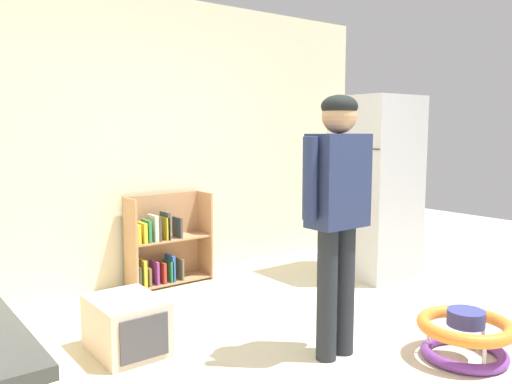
% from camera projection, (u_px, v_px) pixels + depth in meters
% --- Properties ---
extents(ground_plane, '(12.00, 12.00, 0.00)m').
position_uv_depth(ground_plane, '(325.00, 364.00, 3.26)').
color(ground_plane, beige).
rests_on(ground_plane, ground).
extents(back_wall, '(5.20, 0.06, 2.70)m').
position_uv_depth(back_wall, '(152.00, 141.00, 4.93)').
color(back_wall, '#EEE6C1').
rests_on(back_wall, ground).
extents(refrigerator, '(0.73, 0.68, 1.78)m').
position_uv_depth(refrigerator, '(375.00, 187.00, 5.16)').
color(refrigerator, '#B7BABF').
rests_on(refrigerator, ground).
extents(bookshelf, '(0.80, 0.28, 0.85)m').
position_uv_depth(bookshelf, '(163.00, 245.00, 4.89)').
color(bookshelf, tan).
rests_on(bookshelf, ground).
extents(standing_person, '(0.57, 0.23, 1.67)m').
position_uv_depth(standing_person, '(338.00, 201.00, 3.25)').
color(standing_person, '#22272E').
rests_on(standing_person, ground).
extents(baby_walker, '(0.60, 0.60, 0.32)m').
position_uv_depth(baby_walker, '(465.00, 335.00, 3.32)').
color(baby_walker, purple).
rests_on(baby_walker, ground).
extents(pet_carrier, '(0.42, 0.55, 0.36)m').
position_uv_depth(pet_carrier, '(126.00, 325.00, 3.42)').
color(pet_carrier, beige).
rests_on(pet_carrier, ground).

